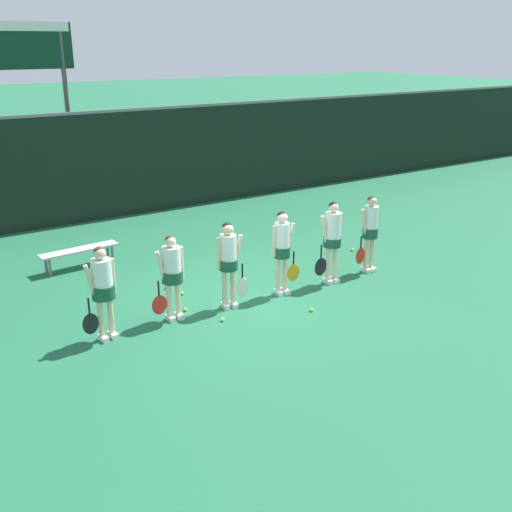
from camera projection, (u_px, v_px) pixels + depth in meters
The scene contains 16 objects.
ground_plane at pixel (254, 300), 11.91m from camera, with size 140.00×140.00×0.00m, color #216642.
fence_windscreen at pixel (116, 164), 17.12m from camera, with size 60.00×0.08×3.08m.
scoreboard at pixel (13, 68), 16.42m from camera, with size 3.34×0.15×5.37m.
bench_courtside at pixel (79, 251), 13.52m from camera, with size 1.81×0.50×0.44m.
player_0 at pixel (102, 286), 10.04m from camera, with size 0.66×0.39×1.68m.
player_1 at pixel (172, 271), 10.79m from camera, with size 0.67×0.38×1.62m.
player_2 at pixel (229, 258), 11.28m from camera, with size 0.63×0.36×1.70m.
player_3 at pixel (282, 246), 11.89m from camera, with size 0.63×0.34×1.73m.
player_4 at pixel (332, 236), 12.45m from camera, with size 0.67×0.38×1.76m.
player_5 at pixel (370, 228), 13.09m from camera, with size 0.61×0.34×1.72m.
tennis_ball_0 at pixel (185, 309), 11.41m from camera, with size 0.07×0.07×0.07m, color #CCE033.
tennis_ball_1 at pixel (166, 287), 12.44m from camera, with size 0.07×0.07×0.07m, color #CCE033.
tennis_ball_2 at pixel (352, 250), 14.69m from camera, with size 0.07×0.07×0.07m, color #CCE033.
tennis_ball_3 at pixel (312, 310), 11.40m from camera, with size 0.07×0.07×0.07m, color #CCE033.
tennis_ball_4 at pixel (182, 293), 12.15m from camera, with size 0.07×0.07×0.07m, color #CCE033.
tennis_ball_5 at pixel (223, 320), 10.99m from camera, with size 0.07×0.07×0.07m, color #CCE033.
Camera 1 is at (-5.93, -9.17, 4.85)m, focal length 42.00 mm.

